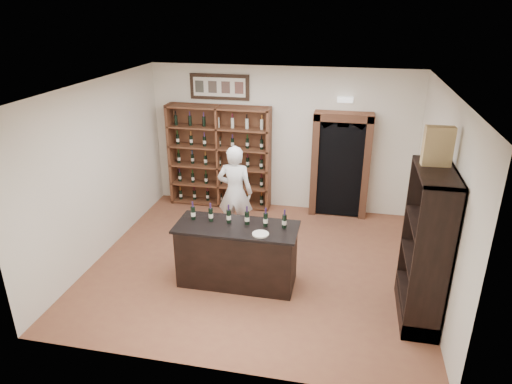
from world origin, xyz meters
TOP-DOWN VIEW (x-y plane):
  - floor at (0.00, 0.00)m, footprint 5.50×5.50m
  - ceiling at (0.00, 0.00)m, footprint 5.50×5.50m
  - wall_back at (0.00, 2.50)m, footprint 5.50×0.04m
  - wall_left at (-2.75, 0.00)m, footprint 0.04×5.00m
  - wall_right at (2.75, 0.00)m, footprint 0.04×5.00m
  - wine_shelf at (-1.30, 2.33)m, footprint 2.20×0.38m
  - framed_picture at (-1.30, 2.47)m, footprint 1.25×0.04m
  - arched_doorway at (1.25, 2.33)m, footprint 1.17×0.35m
  - emergency_light at (1.25, 2.42)m, footprint 0.30×0.10m
  - tasting_counter at (-0.20, -0.60)m, footprint 1.88×0.78m
  - counter_bottle_0 at (-0.92, -0.51)m, footprint 0.07×0.07m
  - counter_bottle_1 at (-0.63, -0.51)m, footprint 0.07×0.07m
  - counter_bottle_2 at (-0.34, -0.51)m, footprint 0.07×0.07m
  - counter_bottle_3 at (-0.06, -0.51)m, footprint 0.07×0.07m
  - counter_bottle_4 at (0.23, -0.51)m, footprint 0.07×0.07m
  - counter_bottle_5 at (0.52, -0.51)m, footprint 0.07×0.07m
  - side_cabinet at (2.52, -0.90)m, footprint 0.48×1.20m
  - shopkeeper at (-0.61, 0.92)m, footprint 0.66×0.44m
  - plate at (0.21, -0.80)m, footprint 0.25×0.25m
  - wine_crate at (2.49, -0.70)m, footprint 0.37×0.17m

SIDE VIEW (x-z plane):
  - floor at x=0.00m, z-range 0.00..0.00m
  - tasting_counter at x=-0.20m, z-range -0.01..0.99m
  - side_cabinet at x=2.52m, z-range -0.35..1.85m
  - shopkeeper at x=-0.61m, z-range 0.00..1.80m
  - plate at x=0.21m, z-range 1.00..1.02m
  - wine_shelf at x=-1.30m, z-range 0.00..2.20m
  - counter_bottle_0 at x=-0.92m, z-range 0.96..1.26m
  - counter_bottle_1 at x=-0.63m, z-range 0.96..1.26m
  - counter_bottle_2 at x=-0.34m, z-range 0.96..1.26m
  - counter_bottle_3 at x=-0.06m, z-range 0.96..1.26m
  - counter_bottle_4 at x=0.23m, z-range 0.96..1.26m
  - counter_bottle_5 at x=0.52m, z-range 0.96..1.26m
  - arched_doorway at x=1.25m, z-range 0.05..2.22m
  - wall_back at x=0.00m, z-range 0.00..3.00m
  - wall_left at x=-2.75m, z-range 0.00..3.00m
  - wall_right at x=2.75m, z-range 0.00..3.00m
  - emergency_light at x=1.25m, z-range 2.35..2.45m
  - wine_crate at x=2.49m, z-range 2.20..2.71m
  - framed_picture at x=-1.30m, z-range 2.29..2.81m
  - ceiling at x=0.00m, z-range 3.00..3.00m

